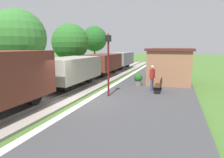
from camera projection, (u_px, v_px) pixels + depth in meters
ground_plane at (80, 105)px, 10.90m from camera, size 160.00×160.00×0.00m
platform_slab at (137, 108)px, 9.89m from camera, size 6.00×60.00×0.25m
platform_edge_stripe at (87, 101)px, 10.73m from camera, size 0.36×60.00×0.01m
track_ballast at (43, 100)px, 11.63m from camera, size 3.80×60.00×0.12m
rail_near at (54, 99)px, 11.38m from camera, size 0.07×60.00×0.14m
rail_far at (33, 97)px, 11.83m from camera, size 0.07×60.00×0.14m
freight_train at (87, 66)px, 16.98m from camera, size 2.50×26.00×2.72m
station_hut at (170, 65)px, 16.79m from camera, size 3.50×5.80×2.78m
bench_near_hut at (159, 85)px, 12.80m from camera, size 0.42×1.50×0.91m
person_waiting at (152, 77)px, 13.05m from camera, size 0.33×0.43×1.71m
potted_planter at (138, 79)px, 14.97m from camera, size 0.64×0.64×0.92m
lamp_post_near at (108, 53)px, 11.41m from camera, size 0.28×0.28×3.70m
tree_trackside_mid at (18, 38)px, 14.85m from camera, size 4.22×4.22×5.95m
tree_trackside_far at (70, 42)px, 21.33m from camera, size 3.98×3.98×5.62m
tree_field_left at (73, 44)px, 29.21m from camera, size 2.98×2.98×5.09m
tree_field_distant at (94, 39)px, 35.14m from camera, size 4.45×4.45×6.76m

